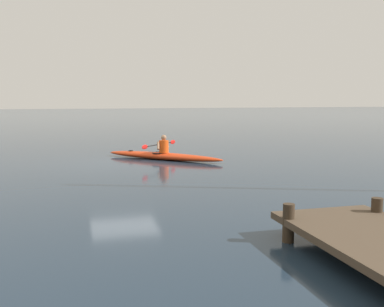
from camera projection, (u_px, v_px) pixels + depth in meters
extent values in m
plane|color=#1E2D3D|center=(123.00, 163.00, 16.87)|extent=(160.00, 160.00, 0.00)
ellipsoid|color=red|center=(163.00, 156.00, 17.72)|extent=(4.22, 3.98, 0.28)
torus|color=black|center=(159.00, 153.00, 17.79)|extent=(0.79, 0.79, 0.04)
cylinder|color=black|center=(131.00, 151.00, 18.43)|extent=(0.18, 0.18, 0.02)
cylinder|color=#E04C14|center=(164.00, 147.00, 17.66)|extent=(0.37, 0.37, 0.49)
sphere|color=#936B4C|center=(164.00, 138.00, 17.61)|extent=(0.21, 0.21, 0.21)
cylinder|color=black|center=(159.00, 144.00, 17.74)|extent=(1.44, 1.55, 0.03)
ellipsoid|color=red|center=(145.00, 147.00, 16.83)|extent=(0.30, 0.32, 0.17)
ellipsoid|color=red|center=(173.00, 142.00, 18.65)|extent=(0.30, 0.32, 0.17)
cylinder|color=#936B4C|center=(158.00, 146.00, 17.44)|extent=(0.17, 0.32, 0.34)
cylinder|color=#936B4C|center=(166.00, 144.00, 17.94)|extent=(0.31, 0.19, 0.34)
cylinder|color=#382B1E|center=(376.00, 216.00, 8.08)|extent=(0.20, 0.20, 0.66)
cylinder|color=#382B1E|center=(288.00, 223.00, 7.63)|extent=(0.20, 0.20, 0.66)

